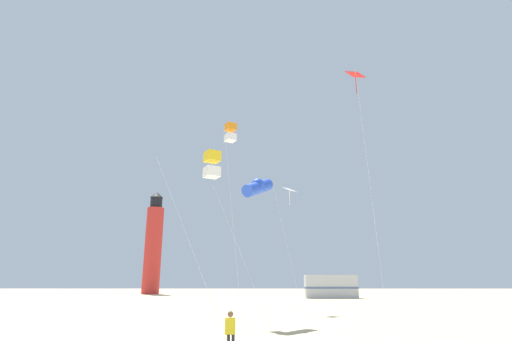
{
  "coord_description": "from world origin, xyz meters",
  "views": [
    {
      "loc": [
        -0.68,
        -6.59,
        2.18
      ],
      "look_at": [
        -0.77,
        8.92,
        6.54
      ],
      "focal_mm": 27.44,
      "sensor_mm": 36.0,
      "label": 1
    }
  ],
  "objects_px": {
    "kite_tube_blue": "(258,187)",
    "kite_box_gold": "(212,165)",
    "lighthouse_distant": "(153,245)",
    "kite_diamond_scarlet": "(357,86)",
    "kite_box_orange": "(230,133)",
    "kite_diamond_white": "(289,194)",
    "kite_flyer_standing": "(230,328)",
    "rv_van_silver": "(331,287)"
  },
  "relations": [
    {
      "from": "kite_tube_blue",
      "to": "kite_box_gold",
      "type": "bearing_deg",
      "value": -110.62
    },
    {
      "from": "kite_tube_blue",
      "to": "kite_box_gold",
      "type": "distance_m",
      "value": 5.61
    },
    {
      "from": "kite_diamond_white",
      "to": "lighthouse_distant",
      "type": "bearing_deg",
      "value": 118.6
    },
    {
      "from": "kite_diamond_white",
      "to": "lighthouse_distant",
      "type": "xyz_separation_m",
      "value": [
        -19.83,
        36.38,
        -0.71
      ]
    },
    {
      "from": "kite_flyer_standing",
      "to": "kite_diamond_white",
      "type": "xyz_separation_m",
      "value": [
        3.34,
        15.06,
        7.93
      ]
    },
    {
      "from": "kite_diamond_scarlet",
      "to": "kite_tube_blue",
      "type": "bearing_deg",
      "value": 166.36
    },
    {
      "from": "kite_diamond_white",
      "to": "kite_box_gold",
      "type": "bearing_deg",
      "value": -108.35
    },
    {
      "from": "kite_flyer_standing",
      "to": "lighthouse_distant",
      "type": "relative_size",
      "value": 0.07
    },
    {
      "from": "kite_diamond_scarlet",
      "to": "rv_van_silver",
      "type": "xyz_separation_m",
      "value": [
        3.46,
        31.06,
        -11.4
      ]
    },
    {
      "from": "kite_diamond_white",
      "to": "kite_box_gold",
      "type": "height_order",
      "value": "kite_diamond_white"
    },
    {
      "from": "kite_box_gold",
      "to": "kite_flyer_standing",
      "type": "bearing_deg",
      "value": -61.01
    },
    {
      "from": "lighthouse_distant",
      "to": "rv_van_silver",
      "type": "distance_m",
      "value": 30.96
    },
    {
      "from": "kite_box_orange",
      "to": "lighthouse_distant",
      "type": "height_order",
      "value": "lighthouse_distant"
    },
    {
      "from": "kite_diamond_white",
      "to": "kite_box_gold",
      "type": "relative_size",
      "value": 1.2
    },
    {
      "from": "lighthouse_distant",
      "to": "kite_tube_blue",
      "type": "bearing_deg",
      "value": -68.53
    },
    {
      "from": "kite_flyer_standing",
      "to": "lighthouse_distant",
      "type": "xyz_separation_m",
      "value": [
        -16.49,
        51.44,
        7.22
      ]
    },
    {
      "from": "kite_diamond_scarlet",
      "to": "rv_van_silver",
      "type": "distance_m",
      "value": 33.27
    },
    {
      "from": "kite_flyer_standing",
      "to": "lighthouse_distant",
      "type": "height_order",
      "value": "lighthouse_distant"
    },
    {
      "from": "kite_tube_blue",
      "to": "lighthouse_distant",
      "type": "height_order",
      "value": "lighthouse_distant"
    },
    {
      "from": "kite_flyer_standing",
      "to": "kite_box_gold",
      "type": "bearing_deg",
      "value": -60.09
    },
    {
      "from": "kite_flyer_standing",
      "to": "kite_diamond_white",
      "type": "relative_size",
      "value": 0.13
    },
    {
      "from": "lighthouse_distant",
      "to": "rv_van_silver",
      "type": "bearing_deg",
      "value": -28.89
    },
    {
      "from": "kite_tube_blue",
      "to": "lighthouse_distant",
      "type": "distance_m",
      "value": 47.63
    },
    {
      "from": "kite_box_gold",
      "to": "lighthouse_distant",
      "type": "distance_m",
      "value": 51.93
    },
    {
      "from": "kite_box_orange",
      "to": "kite_diamond_scarlet",
      "type": "bearing_deg",
      "value": -20.97
    },
    {
      "from": "rv_van_silver",
      "to": "kite_box_gold",
      "type": "bearing_deg",
      "value": -106.72
    },
    {
      "from": "kite_flyer_standing",
      "to": "kite_box_orange",
      "type": "xyz_separation_m",
      "value": [
        -0.77,
        8.56,
        10.42
      ]
    },
    {
      "from": "lighthouse_distant",
      "to": "rv_van_silver",
      "type": "relative_size",
      "value": 2.6
    },
    {
      "from": "kite_tube_blue",
      "to": "kite_box_orange",
      "type": "bearing_deg",
      "value": 139.79
    },
    {
      "from": "kite_flyer_standing",
      "to": "kite_diamond_scarlet",
      "type": "height_order",
      "value": "kite_diamond_scarlet"
    },
    {
      "from": "kite_tube_blue",
      "to": "kite_box_orange",
      "type": "height_order",
      "value": "kite_box_orange"
    },
    {
      "from": "kite_diamond_scarlet",
      "to": "rv_van_silver",
      "type": "bearing_deg",
      "value": 83.64
    },
    {
      "from": "kite_diamond_white",
      "to": "rv_van_silver",
      "type": "distance_m",
      "value": 23.85
    },
    {
      "from": "kite_diamond_scarlet",
      "to": "lighthouse_distant",
      "type": "height_order",
      "value": "lighthouse_distant"
    },
    {
      "from": "kite_tube_blue",
      "to": "rv_van_silver",
      "type": "xyz_separation_m",
      "value": [
        9.08,
        29.7,
        -5.83
      ]
    },
    {
      "from": "kite_tube_blue",
      "to": "rv_van_silver",
      "type": "height_order",
      "value": "kite_tube_blue"
    },
    {
      "from": "kite_diamond_scarlet",
      "to": "lighthouse_distant",
      "type": "xyz_separation_m",
      "value": [
        -23.05,
        45.69,
        -4.96
      ]
    },
    {
      "from": "kite_diamond_white",
      "to": "rv_van_silver",
      "type": "bearing_deg",
      "value": 72.93
    },
    {
      "from": "kite_tube_blue",
      "to": "kite_diamond_scarlet",
      "type": "distance_m",
      "value": 8.03
    },
    {
      "from": "kite_tube_blue",
      "to": "kite_diamond_white",
      "type": "bearing_deg",
      "value": 73.18
    },
    {
      "from": "kite_box_gold",
      "to": "lighthouse_distant",
      "type": "xyz_separation_m",
      "value": [
        -15.46,
        49.57,
        0.86
      ]
    },
    {
      "from": "kite_tube_blue",
      "to": "lighthouse_distant",
      "type": "relative_size",
      "value": 0.47
    }
  ]
}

